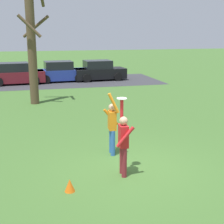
{
  "coord_description": "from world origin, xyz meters",
  "views": [
    {
      "loc": [
        -2.65,
        -8.18,
        3.81
      ],
      "look_at": [
        -0.32,
        1.04,
        1.43
      ],
      "focal_mm": 51.57,
      "sensor_mm": 36.0,
      "label": 1
    }
  ],
  "objects_px": {
    "person_defender": "(112,125)",
    "bare_tree_tall": "(32,41)",
    "parked_car_blue": "(60,72)",
    "field_cone_orange": "(70,185)",
    "person_catcher": "(123,141)",
    "parked_car_black": "(99,71)",
    "frisbee_disc": "(122,98)",
    "parked_car_maroon": "(16,74)"
  },
  "relations": [
    {
      "from": "parked_car_maroon",
      "to": "bare_tree_tall",
      "type": "height_order",
      "value": "bare_tree_tall"
    },
    {
      "from": "parked_car_blue",
      "to": "field_cone_orange",
      "type": "distance_m",
      "value": 18.26
    },
    {
      "from": "parked_car_blue",
      "to": "field_cone_orange",
      "type": "xyz_separation_m",
      "value": [
        -1.46,
        -18.19,
        -0.57
      ]
    },
    {
      "from": "parked_car_blue",
      "to": "field_cone_orange",
      "type": "relative_size",
      "value": 13.15
    },
    {
      "from": "field_cone_orange",
      "to": "parked_car_blue",
      "type": "bearing_deg",
      "value": 85.41
    },
    {
      "from": "parked_car_blue",
      "to": "person_catcher",
      "type": "bearing_deg",
      "value": -93.48
    },
    {
      "from": "bare_tree_tall",
      "to": "field_cone_orange",
      "type": "distance_m",
      "value": 10.94
    },
    {
      "from": "person_catcher",
      "to": "person_defender",
      "type": "xyz_separation_m",
      "value": [
        0.09,
        1.59,
        -0.0
      ]
    },
    {
      "from": "parked_car_maroon",
      "to": "parked_car_blue",
      "type": "height_order",
      "value": "same"
    },
    {
      "from": "parked_car_black",
      "to": "field_cone_orange",
      "type": "distance_m",
      "value": 18.76
    },
    {
      "from": "parked_car_black",
      "to": "parked_car_blue",
      "type": "bearing_deg",
      "value": 176.19
    },
    {
      "from": "person_catcher",
      "to": "bare_tree_tall",
      "type": "bearing_deg",
      "value": 15.57
    },
    {
      "from": "person_catcher",
      "to": "parked_car_blue",
      "type": "xyz_separation_m",
      "value": [
        -0.07,
        17.61,
        -0.25
      ]
    },
    {
      "from": "person_catcher",
      "to": "frisbee_disc",
      "type": "distance_m",
      "value": 1.13
    },
    {
      "from": "parked_car_black",
      "to": "frisbee_disc",
      "type": "bearing_deg",
      "value": -103.63
    },
    {
      "from": "person_defender",
      "to": "field_cone_orange",
      "type": "xyz_separation_m",
      "value": [
        -1.62,
        -2.17,
        -0.82
      ]
    },
    {
      "from": "parked_car_maroon",
      "to": "bare_tree_tall",
      "type": "distance_m",
      "value": 7.87
    },
    {
      "from": "parked_car_black",
      "to": "bare_tree_tall",
      "type": "relative_size",
      "value": 0.65
    },
    {
      "from": "person_defender",
      "to": "parked_car_maroon",
      "type": "xyz_separation_m",
      "value": [
        -3.49,
        15.59,
        -0.25
      ]
    },
    {
      "from": "person_defender",
      "to": "bare_tree_tall",
      "type": "relative_size",
      "value": 0.31
    },
    {
      "from": "person_defender",
      "to": "parked_car_blue",
      "type": "distance_m",
      "value": 16.02
    },
    {
      "from": "person_catcher",
      "to": "frisbee_disc",
      "type": "height_order",
      "value": "frisbee_disc"
    },
    {
      "from": "person_defender",
      "to": "bare_tree_tall",
      "type": "bearing_deg",
      "value": -161.58
    },
    {
      "from": "parked_car_black",
      "to": "bare_tree_tall",
      "type": "bearing_deg",
      "value": -127.57
    },
    {
      "from": "person_catcher",
      "to": "parked_car_black",
      "type": "height_order",
      "value": "person_catcher"
    },
    {
      "from": "frisbee_disc",
      "to": "parked_car_maroon",
      "type": "bearing_deg",
      "value": 101.38
    },
    {
      "from": "field_cone_orange",
      "to": "bare_tree_tall",
      "type": "bearing_deg",
      "value": 93.36
    },
    {
      "from": "parked_car_maroon",
      "to": "parked_car_black",
      "type": "relative_size",
      "value": 1.0
    },
    {
      "from": "person_defender",
      "to": "parked_car_blue",
      "type": "xyz_separation_m",
      "value": [
        -0.16,
        16.02,
        -0.25
      ]
    },
    {
      "from": "parked_car_maroon",
      "to": "parked_car_blue",
      "type": "bearing_deg",
      "value": 3.68
    },
    {
      "from": "bare_tree_tall",
      "to": "person_catcher",
      "type": "bearing_deg",
      "value": -77.75
    },
    {
      "from": "bare_tree_tall",
      "to": "parked_car_black",
      "type": "bearing_deg",
      "value": 56.13
    },
    {
      "from": "frisbee_disc",
      "to": "field_cone_orange",
      "type": "bearing_deg",
      "value": -152.38
    },
    {
      "from": "person_catcher",
      "to": "person_defender",
      "type": "distance_m",
      "value": 1.59
    },
    {
      "from": "bare_tree_tall",
      "to": "field_cone_orange",
      "type": "xyz_separation_m",
      "value": [
        0.61,
        -10.44,
        -3.19
      ]
    },
    {
      "from": "parked_car_maroon",
      "to": "parked_car_black",
      "type": "distance_m",
      "value": 6.47
    },
    {
      "from": "parked_car_black",
      "to": "bare_tree_tall",
      "type": "distance_m",
      "value": 9.68
    },
    {
      "from": "person_defender",
      "to": "frisbee_disc",
      "type": "distance_m",
      "value": 1.76
    },
    {
      "from": "person_defender",
      "to": "field_cone_orange",
      "type": "relative_size",
      "value": 6.37
    },
    {
      "from": "frisbee_disc",
      "to": "field_cone_orange",
      "type": "height_order",
      "value": "frisbee_disc"
    },
    {
      "from": "person_catcher",
      "to": "parked_car_black",
      "type": "distance_m",
      "value": 17.87
    },
    {
      "from": "person_defender",
      "to": "parked_car_black",
      "type": "xyz_separation_m",
      "value": [
        2.96,
        16.01,
        -0.25
      ]
    }
  ]
}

